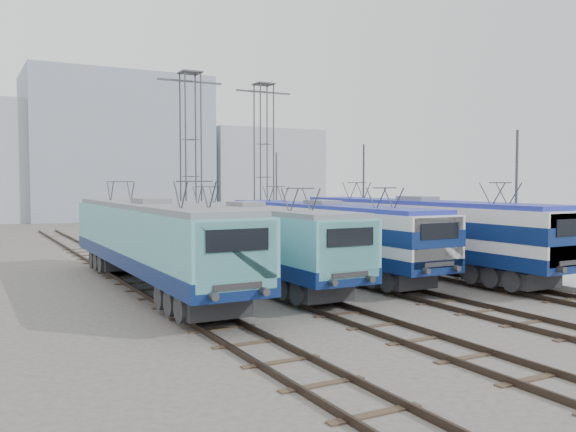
# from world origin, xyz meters

# --- Properties ---
(ground) EXTENTS (160.00, 160.00, 0.00)m
(ground) POSITION_xyz_m (0.00, 0.00, 0.00)
(ground) COLOR #514C47
(platform) EXTENTS (4.00, 70.00, 0.30)m
(platform) POSITION_xyz_m (10.20, 8.00, 0.15)
(platform) COLOR #9E9E99
(platform) RESTS_ON ground
(locomotive_far_left) EXTENTS (2.89, 18.24, 3.43)m
(locomotive_far_left) POSITION_xyz_m (-6.75, 7.65, 2.27)
(locomotive_far_left) COLOR #0B1D50
(locomotive_far_left) RESTS_ON ground
(locomotive_center_left) EXTENTS (2.72, 17.15, 3.23)m
(locomotive_center_left) POSITION_xyz_m (-2.25, 7.89, 2.15)
(locomotive_center_left) COLOR #0B1D50
(locomotive_center_left) RESTS_ON ground
(locomotive_center_right) EXTENTS (2.72, 17.16, 3.23)m
(locomotive_center_right) POSITION_xyz_m (2.25, 8.48, 2.20)
(locomotive_center_right) COLOR #0B1D50
(locomotive_center_right) RESTS_ON ground
(locomotive_far_right) EXTENTS (2.86, 18.08, 3.40)m
(locomotive_far_right) POSITION_xyz_m (6.75, 6.50, 2.31)
(locomotive_far_right) COLOR #0B1D50
(locomotive_far_right) RESTS_ON ground
(catenary_tower_west) EXTENTS (4.50, 1.20, 12.00)m
(catenary_tower_west) POSITION_xyz_m (0.00, 22.00, 6.64)
(catenary_tower_west) COLOR #3F4247
(catenary_tower_west) RESTS_ON ground
(catenary_tower_east) EXTENTS (4.50, 1.20, 12.00)m
(catenary_tower_east) POSITION_xyz_m (6.50, 24.00, 6.64)
(catenary_tower_east) COLOR #3F4247
(catenary_tower_east) RESTS_ON ground
(mast_front) EXTENTS (0.12, 0.12, 7.00)m
(mast_front) POSITION_xyz_m (8.60, 2.00, 3.50)
(mast_front) COLOR #3F4247
(mast_front) RESTS_ON ground
(mast_mid) EXTENTS (0.12, 0.12, 7.00)m
(mast_mid) POSITION_xyz_m (8.60, 14.00, 3.50)
(mast_mid) COLOR #3F4247
(mast_mid) RESTS_ON ground
(mast_rear) EXTENTS (0.12, 0.12, 7.00)m
(mast_rear) POSITION_xyz_m (8.60, 26.00, 3.50)
(mast_rear) COLOR #3F4247
(mast_rear) RESTS_ON ground
(building_center) EXTENTS (22.00, 14.00, 18.00)m
(building_center) POSITION_xyz_m (4.00, 62.00, 9.00)
(building_center) COLOR #8995A8
(building_center) RESTS_ON ground
(building_east) EXTENTS (16.00, 12.00, 12.00)m
(building_east) POSITION_xyz_m (24.00, 62.00, 6.00)
(building_east) COLOR #9AA4AD
(building_east) RESTS_ON ground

